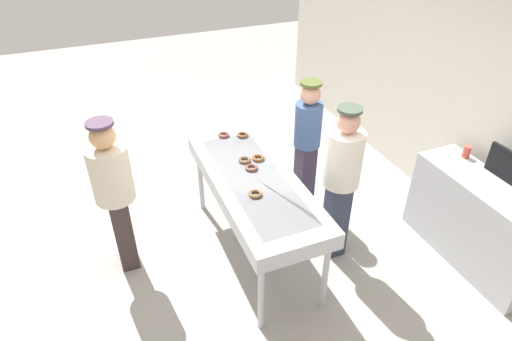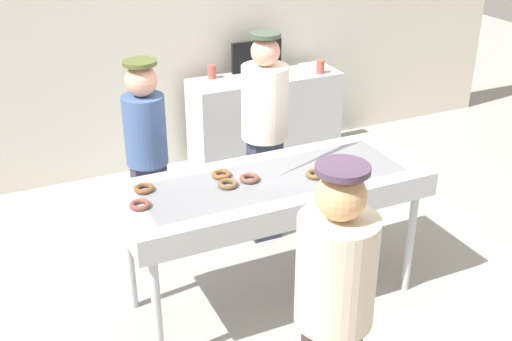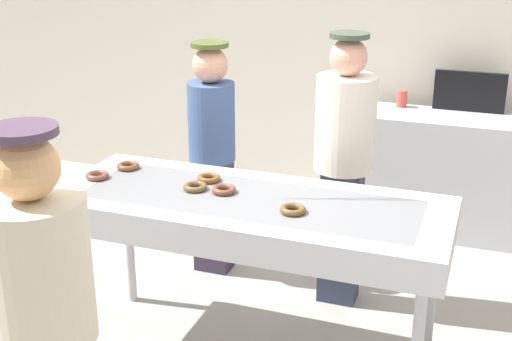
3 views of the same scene
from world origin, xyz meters
name	(u,v)px [view 2 (image 2 of 3)]	position (x,y,z in m)	size (l,w,h in m)	color
ground_plane	(272,297)	(0.00, 0.00, 0.00)	(16.00, 16.00, 0.00)	#9E9993
back_wall	(154,0)	(0.00, 2.53, 1.67)	(8.00, 0.12, 3.33)	silver
fryer_conveyor	(274,190)	(0.00, 0.00, 0.88)	(2.06, 0.79, 0.96)	#B7BABF
chocolate_donut_0	(250,178)	(-0.16, 0.03, 0.98)	(0.13, 0.13, 0.03)	brown
chocolate_donut_1	(316,174)	(0.26, -0.10, 0.98)	(0.13, 0.13, 0.03)	brown
chocolate_donut_2	(228,184)	(-0.32, 0.02, 0.98)	(0.13, 0.13, 0.03)	brown
chocolate_donut_3	(222,174)	(-0.30, 0.16, 0.98)	(0.13, 0.13, 0.03)	brown
chocolate_donut_4	(144,188)	(-0.82, 0.19, 0.98)	(0.13, 0.13, 0.03)	brown
chocolate_donut_5	(140,205)	(-0.90, -0.01, 0.98)	(0.13, 0.13, 0.03)	brown
worker_baker	(265,125)	(0.31, 0.79, 1.00)	(0.36, 0.36, 1.72)	#2B3348
worker_assistant	(147,153)	(-0.60, 0.90, 0.89)	(0.31, 0.31, 1.59)	#32283D
customer_waiting	(334,299)	(-0.32, -1.30, 0.98)	(0.38, 0.38, 1.68)	#392B29
prep_counter	(265,121)	(0.94, 2.08, 0.47)	(1.51, 0.50, 0.93)	#B7BABF
paper_cup_0	(320,67)	(1.47, 1.94, 1.00)	(0.08, 0.08, 0.13)	#CC4C3F
paper_cup_1	(212,72)	(0.44, 2.24, 1.00)	(0.08, 0.08, 0.13)	#CC4C3F
menu_display	(257,56)	(0.94, 2.28, 1.09)	(0.53, 0.04, 0.31)	black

